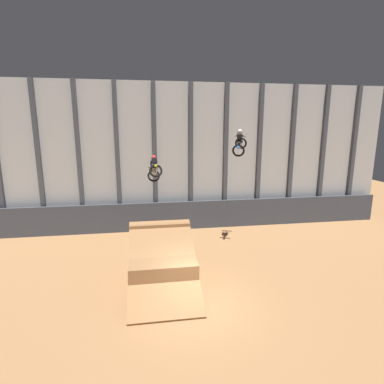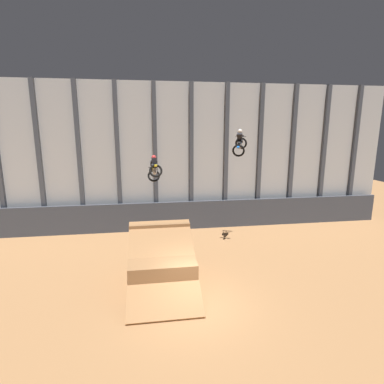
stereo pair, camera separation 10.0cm
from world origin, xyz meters
name	(u,v)px [view 1 (the left image)]	position (x,y,z in m)	size (l,w,h in m)	color
ground_plane	(198,305)	(0.00, 0.00, 0.00)	(60.00, 60.00, 0.00)	#996B42
arena_back_wall	(173,157)	(0.00, 10.28, 5.12)	(32.00, 0.40, 10.25)	#ADB2B7
lower_barrier	(174,216)	(0.00, 9.64, 1.01)	(31.36, 0.20, 2.03)	#383D47
dirt_ramp	(162,263)	(-1.32, 2.24, 0.91)	(3.00, 4.66, 2.66)	olive
rider_bike_left_air	(154,169)	(-1.44, 6.15, 4.85)	(0.84, 1.71, 1.64)	black
rider_bike_right_air	(240,143)	(3.62, 6.38, 6.27)	(1.33, 1.86, 1.62)	black
traffic_cone_near_ramp	(140,246)	(-2.42, 6.19, 0.28)	(0.36, 0.36, 0.58)	black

